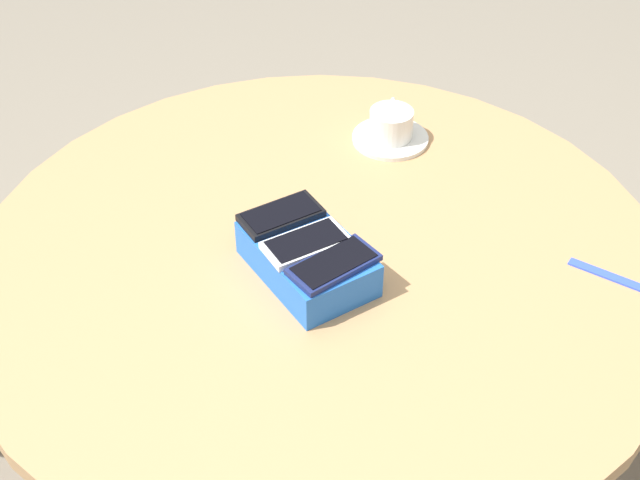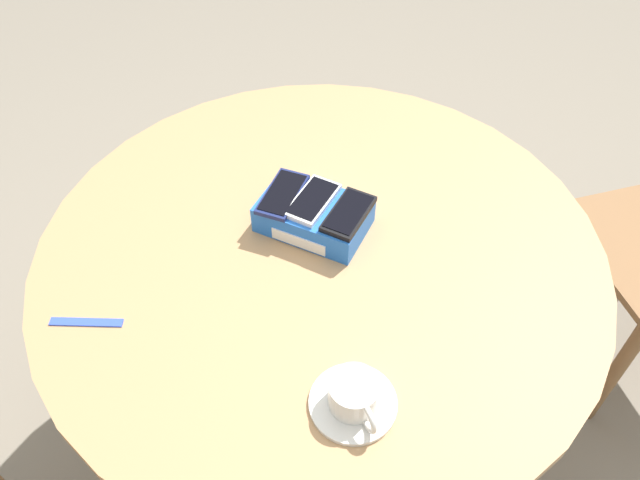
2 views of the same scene
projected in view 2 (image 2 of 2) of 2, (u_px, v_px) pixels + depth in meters
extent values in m
plane|color=gray|center=(320.00, 419.00, 1.73)|extent=(8.00, 8.00, 0.00)
cylinder|color=#2D2D2D|center=(320.00, 417.00, 1.72)|extent=(0.37, 0.37, 0.02)
cylinder|color=#2D2D2D|center=(320.00, 350.00, 1.47)|extent=(0.07, 0.07, 0.67)
cylinder|color=tan|center=(320.00, 252.00, 1.21)|extent=(1.09, 1.09, 0.03)
cube|color=blue|center=(314.00, 215.00, 1.21)|extent=(0.21, 0.13, 0.06)
cube|color=white|center=(298.00, 242.00, 1.18)|extent=(0.11, 0.00, 0.03)
cube|color=navy|center=(283.00, 194.00, 1.20)|extent=(0.07, 0.14, 0.01)
cube|color=black|center=(282.00, 192.00, 1.20)|extent=(0.06, 0.12, 0.00)
cube|color=silver|center=(313.00, 201.00, 1.19)|extent=(0.07, 0.13, 0.01)
cube|color=black|center=(313.00, 198.00, 1.19)|extent=(0.06, 0.11, 0.00)
cube|color=black|center=(349.00, 214.00, 1.17)|extent=(0.07, 0.13, 0.01)
cube|color=black|center=(349.00, 211.00, 1.16)|extent=(0.06, 0.11, 0.00)
cylinder|color=silver|center=(353.00, 403.00, 0.97)|extent=(0.14, 0.14, 0.01)
cylinder|color=silver|center=(354.00, 393.00, 0.95)|extent=(0.08, 0.08, 0.05)
cylinder|color=brown|center=(354.00, 387.00, 0.93)|extent=(0.07, 0.07, 0.00)
torus|color=silver|center=(367.00, 417.00, 0.92)|extent=(0.05, 0.04, 0.05)
cube|color=blue|center=(86.00, 322.00, 1.08)|extent=(0.12, 0.06, 0.00)
cylinder|color=brown|center=(540.00, 264.00, 1.82)|extent=(0.04, 0.04, 0.43)
cylinder|color=brown|center=(614.00, 374.00, 1.58)|extent=(0.04, 0.04, 0.43)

